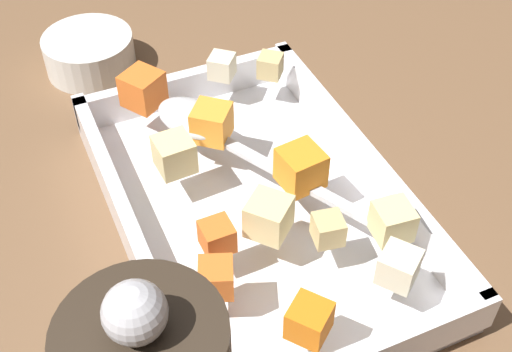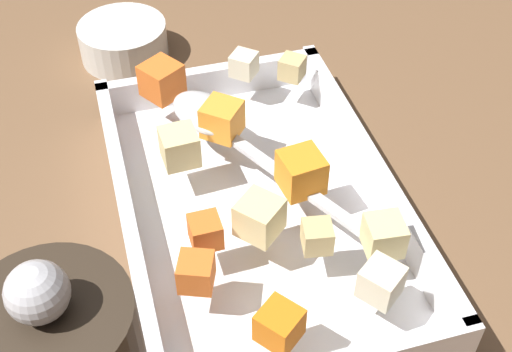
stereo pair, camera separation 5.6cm
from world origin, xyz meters
The scene contains 17 objects.
ground_plane centered at (0.00, 0.00, 0.00)m, with size 4.00×4.00×0.00m, color brown.
baking_dish centered at (0.00, 0.01, 0.01)m, with size 0.35×0.23×0.05m.
carrot_chunk_heap_top centered at (0.14, 0.06, 0.07)m, with size 0.03×0.03×0.03m, color orange.
carrot_chunk_far_left centered at (-0.09, 0.07, 0.06)m, with size 0.02×0.02×0.02m, color orange.
carrot_chunk_center centered at (-0.15, 0.03, 0.06)m, with size 0.03×0.03×0.03m, color orange.
carrot_chunk_near_right centered at (-0.02, -0.03, 0.07)m, with size 0.03×0.03×0.03m, color orange.
carrot_chunk_corner_sw centered at (0.07, 0.02, 0.06)m, with size 0.03×0.03×0.03m, color orange.
carrot_chunk_back_center centered at (-0.05, 0.06, 0.06)m, with size 0.02×0.02×0.02m, color orange.
potato_chunk_front_center centered at (0.13, -0.07, 0.06)m, with size 0.02×0.02×0.02m, color tan.
potato_chunk_rim_edge centered at (-0.08, -0.02, 0.06)m, with size 0.02×0.02×0.02m, color tan.
potato_chunk_heap_side centered at (0.04, 0.06, 0.06)m, with size 0.03×0.03×0.03m, color #E0CC89.
potato_chunk_far_right centered at (-0.10, -0.07, 0.06)m, with size 0.03×0.03×0.03m, color #E0CC89.
potato_chunk_mid_right centered at (-0.05, 0.02, 0.06)m, with size 0.03×0.03×0.03m, color #E0CC89.
potato_chunk_near_spoon centered at (0.15, -0.03, 0.06)m, with size 0.02×0.02×0.02m, color beige.
potato_chunk_corner_se centered at (-0.13, -0.05, 0.06)m, with size 0.03×0.03×0.03m, color beige.
serving_spoon centered at (0.07, 0.02, 0.06)m, with size 0.23×0.14×0.02m.
small_prep_bowl centered at (0.28, 0.08, 0.02)m, with size 0.10×0.10×0.04m, color silver.
Camera 1 is at (-0.37, 0.17, 0.45)m, focal length 47.67 mm.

